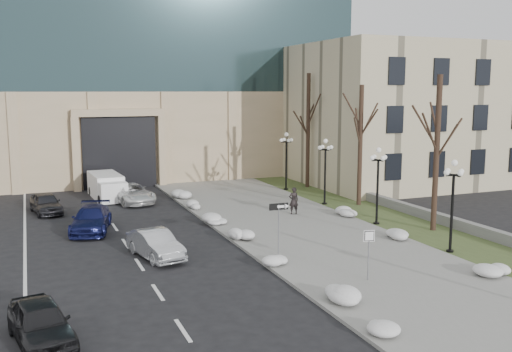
# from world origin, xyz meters

# --- Properties ---
(ground) EXTENTS (160.00, 160.00, 0.00)m
(ground) POSITION_xyz_m (0.00, 0.00, 0.00)
(ground) COLOR black
(ground) RESTS_ON ground
(sidewalk) EXTENTS (9.00, 40.00, 0.12)m
(sidewalk) POSITION_xyz_m (3.50, 14.00, 0.06)
(sidewalk) COLOR gray
(sidewalk) RESTS_ON ground
(curb) EXTENTS (0.30, 40.00, 0.14)m
(curb) POSITION_xyz_m (-1.00, 14.00, 0.07)
(curb) COLOR gray
(curb) RESTS_ON ground
(grass_strip) EXTENTS (4.00, 40.00, 0.10)m
(grass_strip) POSITION_xyz_m (10.00, 14.00, 0.05)
(grass_strip) COLOR #394824
(grass_strip) RESTS_ON ground
(stone_wall) EXTENTS (0.50, 30.00, 0.70)m
(stone_wall) POSITION_xyz_m (12.00, 16.00, 0.35)
(stone_wall) COLOR gray
(stone_wall) RESTS_ON ground
(classical_building) EXTENTS (22.00, 18.12, 12.00)m
(classical_building) POSITION_xyz_m (22.00, 27.98, 6.00)
(classical_building) COLOR tan
(classical_building) RESTS_ON ground
(car_a) EXTENTS (2.35, 4.34, 1.40)m
(car_a) POSITION_xyz_m (-11.00, 2.76, 0.70)
(car_a) COLOR black
(car_a) RESTS_ON ground
(car_b) EXTENTS (2.28, 4.35, 1.36)m
(car_b) POSITION_xyz_m (-5.55, 10.81, 0.68)
(car_b) COLOR #AAADB2
(car_b) RESTS_ON ground
(car_c) EXTENTS (3.10, 5.28, 1.44)m
(car_c) POSITION_xyz_m (-7.89, 17.49, 0.72)
(car_c) COLOR #171C52
(car_c) RESTS_ON ground
(car_d) EXTENTS (3.28, 5.39, 1.40)m
(car_d) POSITION_xyz_m (-4.29, 25.10, 0.70)
(car_d) COLOR silver
(car_d) RESTS_ON ground
(car_e) EXTENTS (2.26, 4.25, 1.38)m
(car_e) POSITION_xyz_m (-10.15, 23.65, 0.69)
(car_e) COLOR #2C2C31
(car_e) RESTS_ON ground
(pedestrian) EXTENTS (0.69, 0.50, 1.78)m
(pedestrian) POSITION_xyz_m (4.80, 16.80, 1.01)
(pedestrian) COLOR black
(pedestrian) RESTS_ON sidewalk
(box_truck) EXTENTS (2.34, 5.84, 1.82)m
(box_truck) POSITION_xyz_m (-5.66, 27.60, 0.88)
(box_truck) COLOR white
(box_truck) RESTS_ON ground
(one_way_sign) EXTENTS (1.02, 0.27, 2.74)m
(one_way_sign) POSITION_xyz_m (0.17, 8.50, 2.26)
(one_way_sign) COLOR slate
(one_way_sign) RESTS_ON ground
(keep_sign) EXTENTS (0.49, 0.14, 2.30)m
(keep_sign) POSITION_xyz_m (2.07, 3.82, 1.69)
(keep_sign) COLOR slate
(keep_sign) RESTS_ON ground
(snow_clump_a) EXTENTS (1.10, 1.60, 0.36)m
(snow_clump_a) POSITION_xyz_m (-0.62, -1.43, 0.30)
(snow_clump_a) COLOR silver
(snow_clump_a) RESTS_ON sidewalk
(snow_clump_b) EXTENTS (1.10, 1.60, 0.36)m
(snow_clump_b) POSITION_xyz_m (-0.34, 2.33, 0.30)
(snow_clump_b) COLOR silver
(snow_clump_b) RESTS_ON sidewalk
(snow_clump_c) EXTENTS (1.10, 1.60, 0.36)m
(snow_clump_c) POSITION_xyz_m (-0.81, 7.01, 0.30)
(snow_clump_c) COLOR silver
(snow_clump_c) RESTS_ON sidewalk
(snow_clump_d) EXTENTS (1.10, 1.60, 0.36)m
(snow_clump_d) POSITION_xyz_m (-0.54, 12.09, 0.30)
(snow_clump_d) COLOR silver
(snow_clump_d) RESTS_ON sidewalk
(snow_clump_e) EXTENTS (1.10, 1.60, 0.36)m
(snow_clump_e) POSITION_xyz_m (-0.53, 16.19, 0.30)
(snow_clump_e) COLOR silver
(snow_clump_e) RESTS_ON sidewalk
(snow_clump_f) EXTENTS (1.10, 1.60, 0.36)m
(snow_clump_f) POSITION_xyz_m (-0.71, 20.91, 0.30)
(snow_clump_f) COLOR silver
(snow_clump_f) RESTS_ON sidewalk
(snow_clump_g) EXTENTS (1.10, 1.60, 0.36)m
(snow_clump_g) POSITION_xyz_m (-0.72, 24.94, 0.30)
(snow_clump_g) COLOR silver
(snow_clump_g) RESTS_ON sidewalk
(snow_clump_h) EXTENTS (1.10, 1.60, 0.36)m
(snow_clump_h) POSITION_xyz_m (7.51, 2.75, 0.30)
(snow_clump_h) COLOR silver
(snow_clump_h) RESTS_ON sidewalk
(snow_clump_i) EXTENTS (1.10, 1.60, 0.36)m
(snow_clump_i) POSITION_xyz_m (7.54, 9.19, 0.30)
(snow_clump_i) COLOR silver
(snow_clump_i) RESTS_ON sidewalk
(snow_clump_j) EXTENTS (1.10, 1.60, 0.36)m
(snow_clump_j) POSITION_xyz_m (7.72, 15.02, 0.30)
(snow_clump_j) COLOR silver
(snow_clump_j) RESTS_ON sidewalk
(lamppost_a) EXTENTS (1.18, 1.18, 4.76)m
(lamppost_a) POSITION_xyz_m (8.30, 6.00, 3.07)
(lamppost_a) COLOR black
(lamppost_a) RESTS_ON ground
(lamppost_b) EXTENTS (1.18, 1.18, 4.76)m
(lamppost_b) POSITION_xyz_m (8.30, 12.50, 3.07)
(lamppost_b) COLOR black
(lamppost_b) RESTS_ON ground
(lamppost_c) EXTENTS (1.18, 1.18, 4.76)m
(lamppost_c) POSITION_xyz_m (8.30, 19.00, 3.07)
(lamppost_c) COLOR black
(lamppost_c) RESTS_ON ground
(lamppost_d) EXTENTS (1.18, 1.18, 4.76)m
(lamppost_d) POSITION_xyz_m (8.30, 25.50, 3.07)
(lamppost_d) COLOR black
(lamppost_d) RESTS_ON ground
(tree_near) EXTENTS (3.20, 3.20, 9.00)m
(tree_near) POSITION_xyz_m (10.50, 10.00, 5.83)
(tree_near) COLOR black
(tree_near) RESTS_ON ground
(tree_mid) EXTENTS (3.20, 3.20, 8.50)m
(tree_mid) POSITION_xyz_m (10.50, 18.00, 5.50)
(tree_mid) COLOR black
(tree_mid) RESTS_ON ground
(tree_far) EXTENTS (3.20, 3.20, 9.50)m
(tree_far) POSITION_xyz_m (10.50, 26.00, 6.15)
(tree_far) COLOR black
(tree_far) RESTS_ON ground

